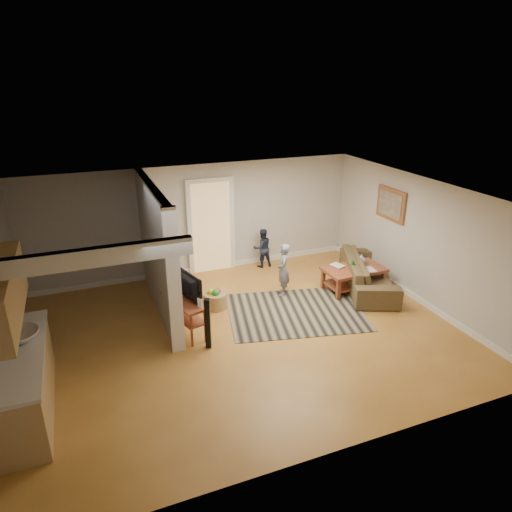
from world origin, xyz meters
The scene contains 11 objects.
ground centered at (0.00, 0.00, 0.00)m, with size 7.50×7.50×0.00m, color #986326.
room_shell centered at (-1.07, 0.43, 1.46)m, with size 7.54×6.02×2.52m.
area_rug centered at (1.21, 0.36, 0.01)m, with size 2.59×1.89×0.01m, color black.
sofa centered at (3.16, 0.80, 0.00)m, with size 2.30×0.90×0.67m, color #493824.
coffee_table centered at (2.82, 0.83, 0.39)m, with size 1.30×0.78×0.75m.
tv_console centered at (-0.94, 0.40, 0.61)m, with size 0.66×1.13×0.91m.
speaker_left centered at (-0.70, -0.20, 0.46)m, with size 0.09×0.09×0.92m, color black.
speaker_right centered at (-1.00, 1.40, 0.57)m, with size 0.11×0.11×1.14m, color black.
toy_basket centered at (-0.18, 1.13, 0.18)m, with size 0.48×0.48×0.43m.
child centered at (1.31, 1.17, 0.00)m, with size 0.41×0.27×1.11m, color slate.
toddler centered at (1.47, 2.70, 0.00)m, with size 0.46×0.36×0.95m, color #1C243A.
Camera 1 is at (-2.39, -6.65, 4.34)m, focal length 32.00 mm.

